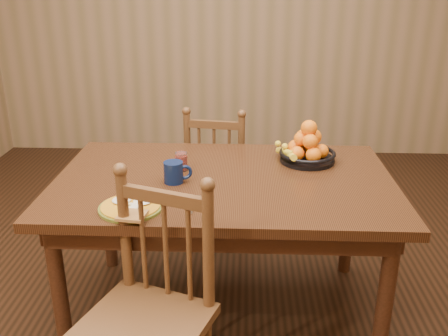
{
  "coord_description": "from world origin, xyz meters",
  "views": [
    {
      "loc": [
        0.1,
        -2.18,
        1.66
      ],
      "look_at": [
        0.0,
        0.0,
        0.8
      ],
      "focal_mm": 40.0,
      "sensor_mm": 36.0,
      "label": 1
    }
  ],
  "objects_px": {
    "dining_table": "(224,194)",
    "coffee_mug": "(174,172)",
    "fruit_bowl": "(306,149)",
    "chair_near": "(149,315)",
    "breakfast_plate": "(131,207)",
    "chair_far": "(219,176)"
  },
  "relations": [
    {
      "from": "dining_table",
      "to": "coffee_mug",
      "type": "xyz_separation_m",
      "value": [
        -0.23,
        -0.06,
        0.14
      ]
    },
    {
      "from": "dining_table",
      "to": "fruit_bowl",
      "type": "relative_size",
      "value": 4.94
    },
    {
      "from": "dining_table",
      "to": "chair_near",
      "type": "bearing_deg",
      "value": -110.59
    },
    {
      "from": "chair_near",
      "to": "fruit_bowl",
      "type": "relative_size",
      "value": 3.0
    },
    {
      "from": "breakfast_plate",
      "to": "coffee_mug",
      "type": "bearing_deg",
      "value": 64.23
    },
    {
      "from": "dining_table",
      "to": "chair_far",
      "type": "xyz_separation_m",
      "value": [
        -0.07,
        0.78,
        -0.23
      ]
    },
    {
      "from": "chair_near",
      "to": "coffee_mug",
      "type": "relative_size",
      "value": 7.26
    },
    {
      "from": "chair_near",
      "to": "chair_far",
      "type": "bearing_deg",
      "value": 102.98
    },
    {
      "from": "breakfast_plate",
      "to": "fruit_bowl",
      "type": "distance_m",
      "value": 0.98
    },
    {
      "from": "chair_far",
      "to": "breakfast_plate",
      "type": "relative_size",
      "value": 3.04
    },
    {
      "from": "fruit_bowl",
      "to": "chair_near",
      "type": "bearing_deg",
      "value": -126.05
    },
    {
      "from": "dining_table",
      "to": "chair_far",
      "type": "height_order",
      "value": "chair_far"
    },
    {
      "from": "breakfast_plate",
      "to": "fruit_bowl",
      "type": "xyz_separation_m",
      "value": [
        0.78,
        0.6,
        0.05
      ]
    },
    {
      "from": "dining_table",
      "to": "coffee_mug",
      "type": "relative_size",
      "value": 11.98
    },
    {
      "from": "dining_table",
      "to": "breakfast_plate",
      "type": "relative_size",
      "value": 5.44
    },
    {
      "from": "chair_near",
      "to": "coffee_mug",
      "type": "height_order",
      "value": "chair_near"
    },
    {
      "from": "dining_table",
      "to": "chair_near",
      "type": "xyz_separation_m",
      "value": [
        -0.25,
        -0.67,
        -0.19
      ]
    },
    {
      "from": "coffee_mug",
      "to": "breakfast_plate",
      "type": "bearing_deg",
      "value": -115.77
    },
    {
      "from": "chair_far",
      "to": "breakfast_plate",
      "type": "bearing_deg",
      "value": 83.47
    },
    {
      "from": "dining_table",
      "to": "breakfast_plate",
      "type": "distance_m",
      "value": 0.52
    },
    {
      "from": "fruit_bowl",
      "to": "chair_far",
      "type": "bearing_deg",
      "value": 131.79
    },
    {
      "from": "breakfast_plate",
      "to": "coffee_mug",
      "type": "height_order",
      "value": "coffee_mug"
    }
  ]
}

